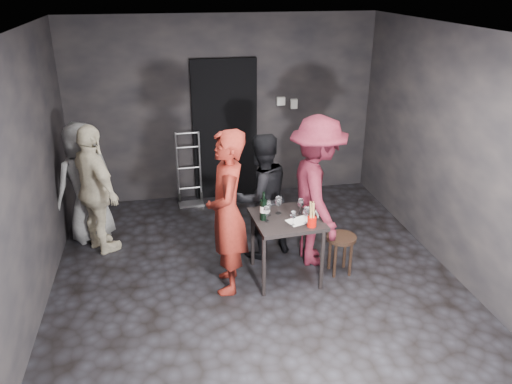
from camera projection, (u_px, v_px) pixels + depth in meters
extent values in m
cube|color=black|center=(256.00, 281.00, 5.64)|extent=(4.50, 5.00, 0.02)
cube|color=silver|center=(256.00, 31.00, 4.56)|extent=(4.50, 5.00, 0.02)
cube|color=black|center=(224.00, 110.00, 7.35)|extent=(4.50, 0.04, 2.70)
cube|color=black|center=(340.00, 323.00, 2.85)|extent=(4.50, 0.04, 2.70)
cube|color=black|center=(23.00, 186.00, 4.70)|extent=(0.04, 5.00, 2.70)
cube|color=black|center=(457.00, 155.00, 5.49)|extent=(0.04, 5.00, 2.70)
cube|color=black|center=(225.00, 130.00, 7.41)|extent=(0.95, 0.10, 2.10)
cube|color=#B7B7B2|center=(281.00, 101.00, 7.41)|extent=(0.12, 0.06, 0.12)
cube|color=#B7B7B2|center=(294.00, 104.00, 7.46)|extent=(0.10, 0.06, 0.14)
cylinder|color=#B2B2B7|center=(178.00, 169.00, 7.34)|extent=(0.03, 0.03, 1.10)
cylinder|color=#B2B2B7|center=(200.00, 167.00, 7.40)|extent=(0.03, 0.03, 1.10)
cube|color=#B2B2B7|center=(191.00, 204.00, 7.49)|extent=(0.37, 0.20, 0.03)
cylinder|color=black|center=(180.00, 197.00, 7.56)|extent=(0.04, 0.16, 0.16)
cylinder|color=black|center=(201.00, 195.00, 7.62)|extent=(0.04, 0.16, 0.16)
cube|color=black|center=(287.00, 219.00, 5.43)|extent=(0.72, 0.72, 0.04)
cylinder|color=black|center=(264.00, 267.00, 5.24)|extent=(0.04, 0.04, 0.71)
cylinder|color=black|center=(322.00, 261.00, 5.35)|extent=(0.04, 0.04, 0.71)
cylinder|color=black|center=(253.00, 238.00, 5.82)|extent=(0.04, 0.04, 0.71)
cylinder|color=black|center=(305.00, 233.00, 5.93)|extent=(0.04, 0.04, 0.71)
cylinder|color=#372017|center=(341.00, 238.00, 5.62)|extent=(0.34, 0.34, 0.04)
cylinder|color=#372017|center=(345.00, 252.00, 5.82)|extent=(0.04, 0.04, 0.41)
cylinder|color=#372017|center=(330.00, 253.00, 5.79)|extent=(0.04, 0.04, 0.41)
cylinder|color=#372017|center=(335.00, 262.00, 5.62)|extent=(0.04, 0.04, 0.41)
cylinder|color=#372017|center=(350.00, 260.00, 5.66)|extent=(0.04, 0.04, 0.41)
imported|color=maroon|center=(227.00, 198.00, 5.12)|extent=(0.60, 0.83, 2.15)
imported|color=black|center=(261.00, 195.00, 5.90)|extent=(0.86, 0.66, 1.57)
imported|color=#561623|center=(317.00, 179.00, 5.64)|extent=(0.68, 1.38, 2.11)
imported|color=beige|center=(95.00, 186.00, 5.93)|extent=(0.97, 1.12, 1.74)
imported|color=gray|center=(85.00, 181.00, 6.24)|extent=(0.90, 0.79, 1.61)
cube|color=white|center=(300.00, 221.00, 5.35)|extent=(0.31, 0.25, 0.00)
cylinder|color=black|center=(264.00, 210.00, 5.34)|extent=(0.08, 0.08, 0.23)
cylinder|color=black|center=(264.00, 196.00, 5.28)|extent=(0.03, 0.03, 0.09)
cylinder|color=white|center=(264.00, 209.00, 5.34)|extent=(0.08, 0.08, 0.07)
cylinder|color=#C00C05|center=(312.00, 222.00, 5.21)|extent=(0.10, 0.10, 0.11)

